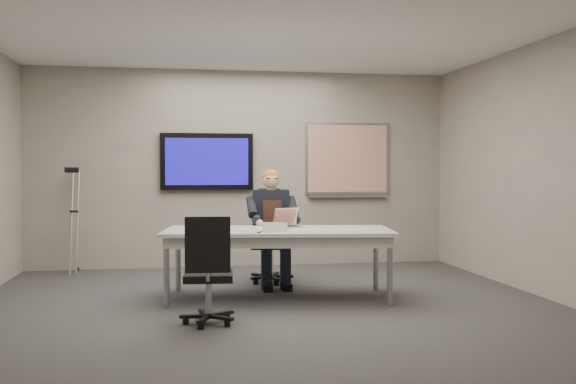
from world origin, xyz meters
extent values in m
cube|color=#333235|center=(0.00, 0.00, 0.00)|extent=(6.00, 6.00, 0.02)
cube|color=white|center=(0.00, 0.00, 2.80)|extent=(6.00, 6.00, 0.02)
cube|color=gray|center=(0.00, 3.00, 1.40)|extent=(6.00, 0.02, 2.80)
cube|color=gray|center=(0.00, -3.00, 1.40)|extent=(6.00, 0.02, 2.80)
cube|color=gray|center=(3.00, 0.00, 1.40)|extent=(0.02, 6.00, 2.80)
cube|color=silver|center=(0.16, 0.60, 0.73)|extent=(2.53, 1.32, 0.04)
cube|color=silver|center=(0.16, 0.60, 0.65)|extent=(2.42, 1.21, 0.10)
cylinder|color=#94989C|center=(-1.02, 0.33, 0.35)|extent=(0.06, 0.06, 0.71)
cylinder|color=#94989C|center=(1.22, 0.03, 0.35)|extent=(0.06, 0.06, 0.71)
cylinder|color=#94989C|center=(-0.90, 1.17, 0.35)|extent=(0.06, 0.06, 0.71)
cylinder|color=#94989C|center=(1.33, 0.87, 0.35)|extent=(0.06, 0.06, 0.71)
cube|color=black|center=(-0.50, 2.95, 1.50)|extent=(1.30, 0.08, 0.80)
cube|color=#110C89|center=(-0.50, 2.90, 1.50)|extent=(1.16, 0.01, 0.66)
cube|color=#94989C|center=(1.55, 2.98, 1.55)|extent=(1.25, 0.04, 1.05)
cube|color=white|center=(1.55, 2.95, 1.55)|extent=(1.18, 0.01, 0.98)
cube|color=#94989C|center=(1.55, 2.94, 1.00)|extent=(1.18, 0.05, 0.04)
cylinder|color=#94989C|center=(0.21, 1.58, 0.28)|extent=(0.06, 0.06, 0.36)
cube|color=black|center=(0.21, 1.58, 0.46)|extent=(0.52, 0.52, 0.07)
cube|color=black|center=(0.24, 1.80, 0.80)|extent=(0.43, 0.11, 0.52)
cylinder|color=#94989C|center=(-0.63, -0.42, 0.26)|extent=(0.06, 0.06, 0.34)
cube|color=black|center=(-0.63, -0.42, 0.43)|extent=(0.46, 0.46, 0.07)
cube|color=black|center=(-0.64, -0.62, 0.74)|extent=(0.39, 0.08, 0.49)
cube|color=black|center=(0.21, 1.55, 0.85)|extent=(0.44, 0.26, 0.59)
cube|color=#3C2318|center=(0.21, 1.42, 0.88)|extent=(0.23, 0.03, 0.29)
sphere|color=#E9AB8E|center=(0.21, 1.52, 1.27)|extent=(0.21, 0.21, 0.21)
ellipsoid|color=#936225|center=(0.21, 1.54, 1.30)|extent=(0.22, 0.22, 0.19)
cube|color=silver|center=(0.29, 0.79, 0.75)|extent=(0.35, 0.30, 0.02)
cube|color=black|center=(0.29, 0.78, 0.76)|extent=(0.29, 0.23, 0.00)
cube|color=silver|center=(0.29, 0.92, 0.86)|extent=(0.30, 0.18, 0.20)
cube|color=red|center=(0.29, 0.91, 0.86)|extent=(0.26, 0.15, 0.16)
cylinder|color=black|center=(-0.08, 0.27, 0.75)|extent=(0.07, 0.15, 0.01)
camera|label=1|loc=(-0.88, -6.17, 1.39)|focal=40.00mm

